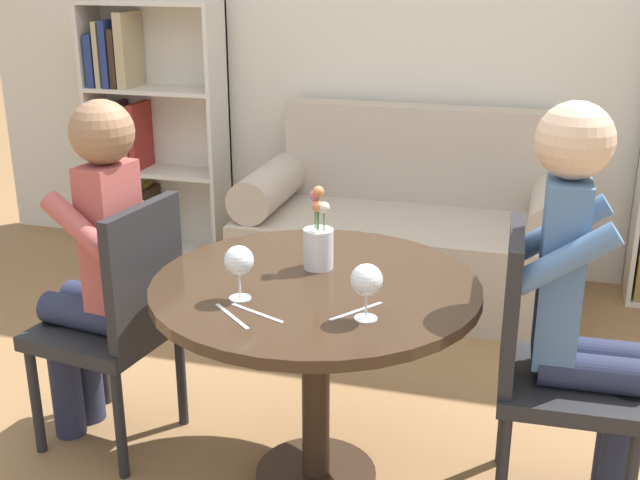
% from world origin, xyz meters
% --- Properties ---
extents(ground_plane, '(16.00, 16.00, 0.00)m').
position_xyz_m(ground_plane, '(0.00, 0.00, 0.00)').
color(ground_plane, olive).
extents(back_wall, '(5.20, 0.05, 2.70)m').
position_xyz_m(back_wall, '(0.00, 2.08, 1.35)').
color(back_wall, silver).
rests_on(back_wall, ground_plane).
extents(round_table, '(1.01, 1.01, 0.71)m').
position_xyz_m(round_table, '(0.00, 0.00, 0.58)').
color(round_table, '#382619').
rests_on(round_table, ground_plane).
extents(couch, '(1.63, 0.80, 0.92)m').
position_xyz_m(couch, '(0.00, 1.65, 0.31)').
color(couch, '#B7A893').
rests_on(couch, ground_plane).
extents(bookshelf_left, '(0.78, 0.28, 1.42)m').
position_xyz_m(bookshelf_left, '(-1.59, 1.92, 0.67)').
color(bookshelf_left, silver).
rests_on(bookshelf_left, ground_plane).
extents(chair_left, '(0.48, 0.48, 0.90)m').
position_xyz_m(chair_left, '(-0.70, 0.03, 0.49)').
color(chair_left, '#232326').
rests_on(chair_left, ground_plane).
extents(chair_right, '(0.44, 0.44, 0.90)m').
position_xyz_m(chair_right, '(0.70, 0.09, 0.49)').
color(chair_right, '#232326').
rests_on(chair_right, ground_plane).
extents(person_left, '(0.45, 0.38, 1.23)m').
position_xyz_m(person_left, '(-0.79, 0.05, 0.66)').
color(person_left, '#282D47').
rests_on(person_left, ground_plane).
extents(person_right, '(0.43, 0.35, 1.28)m').
position_xyz_m(person_right, '(0.78, 0.10, 0.70)').
color(person_right, '#282D47').
rests_on(person_right, ground_plane).
extents(wine_glass_left, '(0.09, 0.09, 0.16)m').
position_xyz_m(wine_glass_left, '(-0.18, -0.18, 0.82)').
color(wine_glass_left, white).
rests_on(wine_glass_left, round_table).
extents(wine_glass_right, '(0.09, 0.09, 0.16)m').
position_xyz_m(wine_glass_right, '(0.21, -0.21, 0.82)').
color(wine_glass_right, white).
rests_on(wine_glass_right, round_table).
extents(flower_vase, '(0.10, 0.10, 0.27)m').
position_xyz_m(flower_vase, '(-0.03, 0.12, 0.80)').
color(flower_vase, silver).
rests_on(flower_vase, round_table).
extents(knife_left_setting, '(0.15, 0.13, 0.00)m').
position_xyz_m(knife_left_setting, '(-0.15, -0.30, 0.71)').
color(knife_left_setting, silver).
rests_on(knife_left_setting, round_table).
extents(fork_left_setting, '(0.12, 0.16, 0.00)m').
position_xyz_m(fork_left_setting, '(0.17, -0.17, 0.71)').
color(fork_left_setting, silver).
rests_on(fork_left_setting, round_table).
extents(knife_right_setting, '(0.18, 0.09, 0.00)m').
position_xyz_m(knife_right_setting, '(-0.09, -0.26, 0.71)').
color(knife_right_setting, silver).
rests_on(knife_right_setting, round_table).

